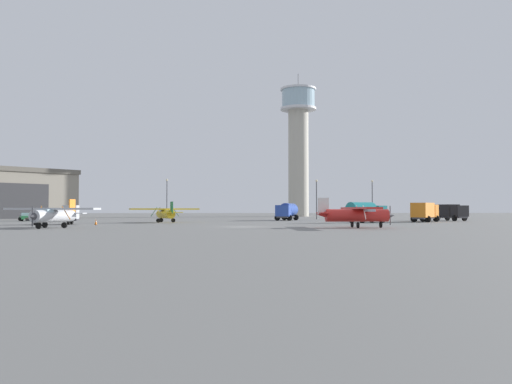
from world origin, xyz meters
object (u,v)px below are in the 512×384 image
(truck_fuel_tanker_blue, at_px, (287,211))
(truck_box_black, at_px, (450,211))
(airplane_yellow, at_px, (166,213))
(truck_fuel_tanker_teal, at_px, (365,211))
(control_tower, at_px, (298,140))
(light_post_north, at_px, (167,195))
(light_post_west, at_px, (316,195))
(traffic_cone_near_left, at_px, (96,222))
(car_green, at_px, (26,217))
(airplane_red, at_px, (356,214))
(truck_flatbed_silver, at_px, (61,215))
(airplane_silver, at_px, (54,214))
(light_post_east, at_px, (372,195))
(truck_box_orange, at_px, (425,211))

(truck_fuel_tanker_blue, bearing_deg, truck_box_black, 104.13)
(airplane_yellow, bearing_deg, truck_fuel_tanker_blue, -77.74)
(truck_fuel_tanker_teal, bearing_deg, control_tower, 60.73)
(truck_fuel_tanker_blue, bearing_deg, light_post_north, -105.91)
(airplane_yellow, xyz_separation_m, light_post_west, (27.19, 22.21, 3.26))
(control_tower, height_order, traffic_cone_near_left, control_tower)
(truck_fuel_tanker_blue, distance_m, car_green, 44.08)
(airplane_red, relative_size, truck_flatbed_silver, 1.71)
(airplane_silver, height_order, truck_fuel_tanker_blue, airplane_silver)
(light_post_east, height_order, traffic_cone_near_left, light_post_east)
(airplane_yellow, bearing_deg, truck_flatbed_silver, 106.43)
(control_tower, distance_m, traffic_cone_near_left, 82.70)
(truck_box_orange, bearing_deg, light_post_west, 69.28)
(airplane_silver, xyz_separation_m, airplane_red, (31.86, -1.88, 0.05))
(control_tower, xyz_separation_m, light_post_west, (-2.71, -37.57, -15.94))
(airplane_red, bearing_deg, airplane_yellow, 134.28)
(control_tower, bearing_deg, truck_box_black, -72.01)
(airplane_yellow, distance_m, light_post_west, 35.26)
(truck_box_black, height_order, truck_fuel_tanker_blue, truck_fuel_tanker_blue)
(airplane_yellow, xyz_separation_m, light_post_north, (-2.73, 32.56, 3.58))
(airplane_yellow, relative_size, truck_box_black, 1.63)
(truck_box_orange, bearing_deg, truck_box_black, -4.08)
(truck_box_black, relative_size, light_post_west, 0.80)
(truck_fuel_tanker_teal, bearing_deg, truck_box_orange, -10.15)
(truck_fuel_tanker_teal, bearing_deg, traffic_cone_near_left, 162.42)
(airplane_silver, xyz_separation_m, truck_box_orange, (49.06, 20.97, 0.23))
(truck_fuel_tanker_teal, height_order, truck_flatbed_silver, truck_fuel_tanker_teal)
(control_tower, relative_size, car_green, 7.96)
(truck_flatbed_silver, bearing_deg, car_green, 114.81)
(truck_flatbed_silver, xyz_separation_m, traffic_cone_near_left, (4.85, -1.92, -0.85))
(airplane_yellow, relative_size, light_post_east, 1.26)
(airplane_red, height_order, truck_flatbed_silver, airplane_red)
(airplane_yellow, height_order, light_post_east, light_post_east)
(airplane_silver, relative_size, truck_fuel_tanker_blue, 1.60)
(truck_flatbed_silver, bearing_deg, control_tower, 54.09)
(truck_fuel_tanker_blue, bearing_deg, airplane_red, 29.05)
(truck_fuel_tanker_teal, relative_size, light_post_east, 0.81)
(airplane_silver, height_order, airplane_red, airplane_red)
(airplane_yellow, relative_size, airplane_red, 0.95)
(truck_fuel_tanker_teal, xyz_separation_m, light_post_west, (-1.90, 26.15, 3.03))
(truck_flatbed_silver, distance_m, traffic_cone_near_left, 5.29)
(airplane_yellow, height_order, truck_flatbed_silver, airplane_yellow)
(airplane_yellow, xyz_separation_m, truck_fuel_tanker_teal, (29.09, -3.94, 0.23))
(car_green, bearing_deg, truck_fuel_tanker_teal, 49.93)
(truck_fuel_tanker_teal, distance_m, truck_fuel_tanker_blue, 18.80)
(airplane_red, xyz_separation_m, light_post_east, (18.33, 52.50, 3.39))
(control_tower, relative_size, truck_fuel_tanker_teal, 5.86)
(truck_fuel_tanker_teal, distance_m, truck_box_orange, 10.88)
(control_tower, relative_size, light_post_north, 4.63)
(airplane_silver, height_order, traffic_cone_near_left, airplane_silver)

